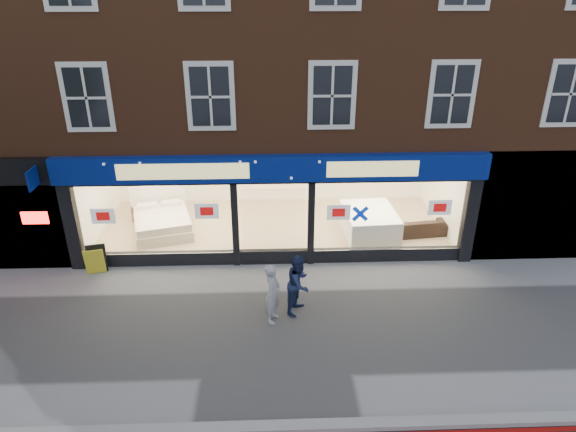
{
  "coord_description": "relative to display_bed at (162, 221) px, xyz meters",
  "views": [
    {
      "loc": [
        -0.07,
        -9.69,
        7.57
      ],
      "look_at": [
        0.39,
        2.5,
        1.75
      ],
      "focal_mm": 32.0,
      "sensor_mm": 36.0,
      "label": 1
    }
  ],
  "objects": [
    {
      "name": "ground",
      "position": [
        3.52,
        -5.06,
        -0.44
      ],
      "size": [
        120.0,
        120.0,
        0.0
      ],
      "primitive_type": "plane",
      "color": "gray",
      "rests_on": "ground"
    },
    {
      "name": "kerb_stone",
      "position": [
        3.52,
        -7.96,
        -0.38
      ],
      "size": [
        60.0,
        0.25,
        0.12
      ],
      "primitive_type": "cube",
      "color": "gray",
      "rests_on": "ground"
    },
    {
      "name": "showroom_floor",
      "position": [
        3.52,
        0.19,
        -0.39
      ],
      "size": [
        11.0,
        4.5,
        0.1
      ],
      "primitive_type": "cube",
      "color": "tan",
      "rests_on": "ground"
    },
    {
      "name": "building",
      "position": [
        3.5,
        1.88,
        6.23
      ],
      "size": [
        19.0,
        8.26,
        10.3
      ],
      "color": "brown",
      "rests_on": "ground"
    },
    {
      "name": "display_bed",
      "position": [
        0.0,
        0.0,
        0.0
      ],
      "size": [
        2.24,
        2.5,
        1.2
      ],
      "rotation": [
        0.0,
        0.0,
        0.27
      ],
      "color": "beige",
      "rests_on": "showroom_floor"
    },
    {
      "name": "bedside_table",
      "position": [
        -0.88,
        0.81,
        -0.06
      ],
      "size": [
        0.45,
        0.45,
        0.55
      ],
      "primitive_type": "cube",
      "rotation": [
        0.0,
        0.0,
        -0.0
      ],
      "color": "brown",
      "rests_on": "showroom_floor"
    },
    {
      "name": "mattress_stack",
      "position": [
        6.53,
        -0.47,
        0.05
      ],
      "size": [
        1.68,
        2.06,
        0.78
      ],
      "rotation": [
        0.0,
        0.0,
        0.07
      ],
      "color": "white",
      "rests_on": "showroom_floor"
    },
    {
      "name": "sofa",
      "position": [
        8.12,
        -0.55,
        -0.07
      ],
      "size": [
        1.86,
        0.93,
        0.52
      ],
      "primitive_type": "imported",
      "rotation": [
        0.0,
        0.0,
        3.27
      ],
      "color": "black",
      "rests_on": "showroom_floor"
    },
    {
      "name": "a_board",
      "position": [
        -1.38,
        -2.36,
        -0.03
      ],
      "size": [
        0.59,
        0.45,
        0.81
      ],
      "primitive_type": "cube",
      "rotation": [
        0.0,
        0.0,
        0.22
      ],
      "color": "gold",
      "rests_on": "ground"
    },
    {
      "name": "pedestrian_grey",
      "position": [
        3.47,
        -4.68,
        0.32
      ],
      "size": [
        0.49,
        0.63,
        1.52
      ],
      "primitive_type": "imported",
      "rotation": [
        0.0,
        0.0,
        1.32
      ],
      "color": "#999BA0",
      "rests_on": "ground"
    },
    {
      "name": "pedestrian_blue",
      "position": [
        4.11,
        -4.3,
        0.33
      ],
      "size": [
        0.85,
        0.93,
        1.54
      ],
      "primitive_type": "imported",
      "rotation": [
        0.0,
        0.0,
        1.11
      ],
      "color": "#192346",
      "rests_on": "ground"
    }
  ]
}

